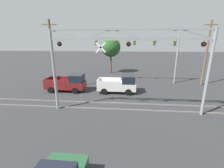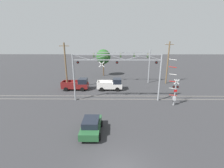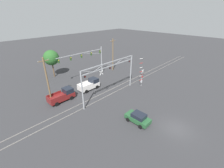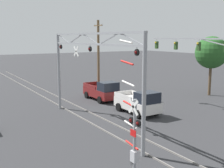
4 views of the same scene
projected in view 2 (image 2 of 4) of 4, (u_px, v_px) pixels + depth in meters
The scene contains 11 objects.
rail_track_near at pixel (117, 99), 23.75m from camera, with size 80.00×0.08×0.10m, color gray.
rail_track_far at pixel (116, 96), 25.13m from camera, with size 80.00×0.08×0.10m, color gray.
crossing_gantry at pixel (117, 69), 22.14m from camera, with size 13.19×0.28×7.12m.
crossing_signal_mast at pixel (174, 91), 21.03m from camera, with size 1.77×0.35×6.67m.
traffic_signal_span at pixel (133, 59), 32.09m from camera, with size 12.61×0.39×7.27m.
pickup_truck_lead at pixel (111, 85), 28.35m from camera, with size 4.68×2.29×2.17m.
pickup_truck_following at pixel (77, 85), 28.39m from camera, with size 4.90×2.29×2.17m.
sedan_waiting at pixel (91, 126), 14.93m from camera, with size 2.08×3.85×1.59m.
utility_pole_left at pixel (66, 66), 28.05m from camera, with size 1.80×0.28×8.70m.
utility_pole_right at pixel (168, 63), 31.59m from camera, with size 1.80×0.28×8.89m.
background_tree_beyond_span at pixel (103, 57), 38.90m from camera, with size 3.75×3.75×6.94m.
Camera 2 is at (-0.54, -8.33, 8.91)m, focal length 24.00 mm.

